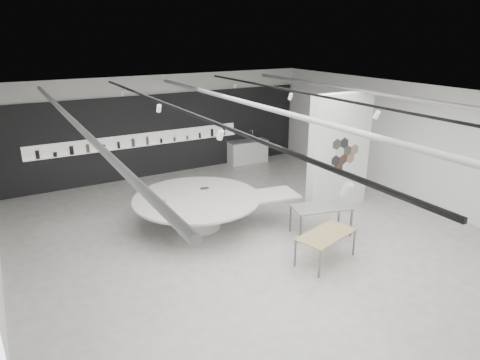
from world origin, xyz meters
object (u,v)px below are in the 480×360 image
sample_table_stone (321,209)px  kitchen_counter (248,152)px  partition_column (339,152)px  display_island (200,207)px  sample_table_wood (326,236)px

sample_table_stone → kitchen_counter: size_ratio=1.00×
partition_column → display_island: 4.65m
kitchen_counter → partition_column: bearing=-87.5°
display_island → kitchen_counter: bearing=56.4°
display_island → sample_table_wood: 3.75m
sample_table_wood → sample_table_stone: bearing=54.5°
display_island → sample_table_stone: display_island is taller
sample_table_wood → display_island: bearing=119.0°
partition_column → kitchen_counter: bearing=89.8°
sample_table_wood → kitchen_counter: kitchen_counter is taller
partition_column → sample_table_stone: partition_column is taller
sample_table_stone → kitchen_counter: bearing=75.6°
kitchen_counter → display_island: bearing=-130.2°
sample_table_wood → sample_table_stone: sample_table_stone is taller
partition_column → kitchen_counter: 5.69m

